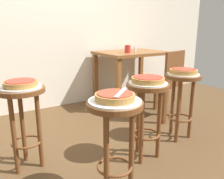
# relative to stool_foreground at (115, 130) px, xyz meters

# --- Properties ---
(ground_plane) EXTENTS (6.00, 6.00, 0.00)m
(ground_plane) POSITION_rel_stool_foreground_xyz_m (0.27, 0.44, -0.49)
(ground_plane) COLOR brown
(stool_foreground) EXTENTS (0.35, 0.35, 0.67)m
(stool_foreground) POSITION_rel_stool_foreground_xyz_m (0.00, 0.00, 0.00)
(stool_foreground) COLOR brown
(stool_foreground) RESTS_ON ground_plane
(serving_plate_foreground) EXTENTS (0.33, 0.33, 0.01)m
(serving_plate_foreground) POSITION_rel_stool_foreground_xyz_m (0.00, 0.00, 0.19)
(serving_plate_foreground) COLOR white
(serving_plate_foreground) RESTS_ON stool_foreground
(pizza_foreground) EXTENTS (0.25, 0.25, 0.05)m
(pizza_foreground) POSITION_rel_stool_foreground_xyz_m (0.00, 0.00, 0.22)
(pizza_foreground) COLOR #B78442
(pizza_foreground) RESTS_ON serving_plate_foreground
(stool_middle) EXTENTS (0.35, 0.35, 0.67)m
(stool_middle) POSITION_rel_stool_foreground_xyz_m (0.49, 0.27, 0.00)
(stool_middle) COLOR brown
(stool_middle) RESTS_ON ground_plane
(serving_plate_middle) EXTENTS (0.32, 0.32, 0.01)m
(serving_plate_middle) POSITION_rel_stool_foreground_xyz_m (0.49, 0.27, 0.19)
(serving_plate_middle) COLOR white
(serving_plate_middle) RESTS_ON stool_middle
(pizza_middle) EXTENTS (0.27, 0.27, 0.05)m
(pizza_middle) POSITION_rel_stool_foreground_xyz_m (0.49, 0.27, 0.22)
(pizza_middle) COLOR #B78442
(pizza_middle) RESTS_ON serving_plate_middle
(stool_leftside) EXTENTS (0.35, 0.35, 0.67)m
(stool_leftside) POSITION_rel_stool_foreground_xyz_m (1.03, 0.38, 0.00)
(stool_leftside) COLOR brown
(stool_leftside) RESTS_ON ground_plane
(serving_plate_leftside) EXTENTS (0.31, 0.31, 0.01)m
(serving_plate_leftside) POSITION_rel_stool_foreground_xyz_m (1.03, 0.38, 0.19)
(serving_plate_leftside) COLOR white
(serving_plate_leftside) RESTS_ON stool_leftside
(pizza_leftside) EXTENTS (0.26, 0.26, 0.05)m
(pizza_leftside) POSITION_rel_stool_foreground_xyz_m (1.03, 0.38, 0.22)
(pizza_leftside) COLOR #B78442
(pizza_leftside) RESTS_ON serving_plate_leftside
(stool_rear) EXTENTS (0.35, 0.35, 0.67)m
(stool_rear) POSITION_rel_stool_foreground_xyz_m (-0.42, 0.67, 0.00)
(stool_rear) COLOR brown
(stool_rear) RESTS_ON ground_plane
(serving_plate_rear) EXTENTS (0.31, 0.31, 0.01)m
(serving_plate_rear) POSITION_rel_stool_foreground_xyz_m (-0.42, 0.67, 0.19)
(serving_plate_rear) COLOR silver
(serving_plate_rear) RESTS_ON stool_rear
(pizza_rear) EXTENTS (0.25, 0.25, 0.05)m
(pizza_rear) POSITION_rel_stool_foreground_xyz_m (-0.42, 0.67, 0.22)
(pizza_rear) COLOR #B78442
(pizza_rear) RESTS_ON serving_plate_rear
(dining_table) EXTENTS (0.98, 0.74, 0.78)m
(dining_table) POSITION_rel_stool_foreground_xyz_m (1.33, 1.62, 0.17)
(dining_table) COLOR brown
(dining_table) RESTS_ON ground_plane
(cup_near_edge) EXTENTS (0.08, 0.08, 0.11)m
(cup_near_edge) POSITION_rel_stool_foreground_xyz_m (1.16, 1.49, 0.35)
(cup_near_edge) COLOR red
(cup_near_edge) RESTS_ON dining_table
(condiment_shaker) EXTENTS (0.04, 0.04, 0.08)m
(condiment_shaker) POSITION_rel_stool_foreground_xyz_m (1.35, 1.58, 0.33)
(condiment_shaker) COLOR white
(condiment_shaker) RESTS_ON dining_table
(wooden_chair) EXTENTS (0.48, 0.48, 0.85)m
(wooden_chair) POSITION_rel_stool_foreground_xyz_m (1.31, 0.89, -0.02)
(wooden_chair) COLOR brown
(wooden_chair) RESTS_ON ground_plane
(pizza_server_knife) EXTENTS (0.18, 0.16, 0.01)m
(pizza_server_knife) POSITION_rel_stool_foreground_xyz_m (0.03, -0.02, 0.24)
(pizza_server_knife) COLOR silver
(pizza_server_knife) RESTS_ON pizza_foreground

